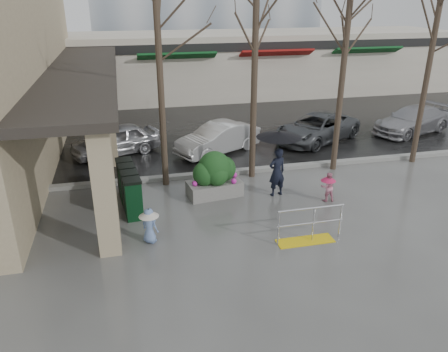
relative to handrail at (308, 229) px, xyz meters
name	(u,v)px	position (x,y,z in m)	size (l,w,h in m)	color
ground	(248,226)	(-1.36, 1.20, -0.38)	(120.00, 120.00, 0.00)	#51514F
street_asphalt	(166,85)	(-1.36, 23.20, -0.37)	(120.00, 36.00, 0.01)	black
curb	(218,173)	(-1.36, 5.20, -0.30)	(120.00, 0.30, 0.15)	gray
canopy_slab	(80,66)	(-6.16, 9.20, 3.25)	(2.80, 18.00, 0.25)	#2D2823
pillar_front	(104,191)	(-5.26, 0.70, 1.37)	(0.55, 0.55, 3.50)	tan
pillar_back	(107,122)	(-5.26, 7.20, 1.37)	(0.55, 0.55, 3.50)	tan
storefront_row	(202,65)	(0.64, 19.17, 1.64)	(34.00, 6.74, 4.00)	beige
handrail	(308,229)	(0.00, 0.00, 0.00)	(1.90, 0.50, 1.03)	yellow
tree_west	(158,36)	(-3.36, 4.80, 4.71)	(3.20, 3.20, 6.80)	#382B21
tree_midwest	(256,29)	(-0.16, 4.80, 4.86)	(3.20, 3.20, 7.00)	#382B21
tree_mideast	(346,39)	(3.14, 4.80, 4.48)	(3.20, 3.20, 6.50)	#382B21
tree_east	(437,21)	(6.64, 4.80, 5.01)	(3.20, 3.20, 7.20)	#382B21
woman	(278,154)	(0.16, 3.04, 1.09)	(1.47, 1.47, 2.27)	black
child_pink	(328,185)	(1.64, 2.24, 0.18)	(0.51, 0.50, 0.99)	pink
child_blue	(149,222)	(-4.21, 0.95, 0.22)	(0.58, 0.56, 1.01)	#6E8CC4
planter	(215,175)	(-1.86, 3.50, 0.37)	(1.89, 1.13, 1.56)	slate
news_boxes	(129,188)	(-4.66, 3.32, 0.27)	(0.76, 2.34, 1.28)	#0C371A
car_a	(115,140)	(-5.05, 8.45, 0.25)	(1.49, 3.70, 1.26)	#A0A0A5
car_b	(218,138)	(-0.81, 7.68, 0.25)	(1.33, 3.82, 1.26)	silver
car_c	(317,128)	(3.94, 8.20, 0.25)	(2.09, 4.53, 1.26)	#4E5255
car_d	(412,120)	(9.02, 8.35, 0.25)	(1.77, 4.34, 1.26)	#A1A0A5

